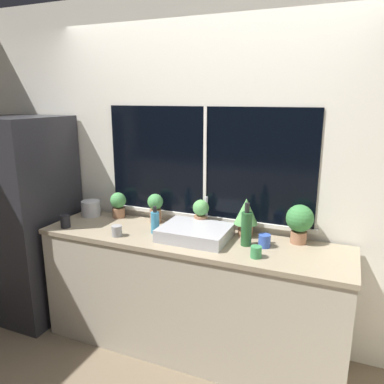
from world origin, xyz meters
TOP-DOWN VIEW (x-y plane):
  - ground_plane at (0.00, 0.00)m, footprint 14.00×14.00m
  - wall_back at (0.00, 0.64)m, footprint 8.00×0.09m
  - wall_left at (-2.21, 1.50)m, footprint 0.06×7.00m
  - counter at (0.00, 0.28)m, footprint 2.31×0.59m
  - refrigerator at (-1.57, 0.24)m, footprint 0.73×0.72m
  - sink at (0.04, 0.29)m, footprint 0.49×0.44m
  - potted_plant_far_left at (-0.75, 0.50)m, footprint 0.13×0.13m
  - potted_plant_left at (-0.39, 0.50)m, footprint 0.13×0.13m
  - potted_plant_center at (0.01, 0.50)m, footprint 0.13×0.13m
  - potted_plant_right at (0.37, 0.50)m, footprint 0.18×0.18m
  - potted_plant_far_right at (0.75, 0.50)m, footprint 0.19×0.19m
  - soap_bottle at (-0.28, 0.28)m, footprint 0.06×0.06m
  - bottle_tall at (0.42, 0.31)m, footprint 0.07×0.07m
  - mug_blue at (0.54, 0.33)m, footprint 0.08×0.08m
  - mug_black at (-0.99, 0.11)m, footprint 0.08×0.08m
  - mug_grey at (-0.51, 0.11)m, footprint 0.08×0.08m
  - mug_green at (0.53, 0.13)m, footprint 0.07×0.07m
  - kettle at (-1.00, 0.44)m, footprint 0.17×0.17m

SIDE VIEW (x-z plane):
  - ground_plane at x=0.00m, z-range 0.00..0.00m
  - counter at x=0.00m, z-range 0.00..0.93m
  - refrigerator at x=-1.57m, z-range 0.00..1.77m
  - mug_green at x=0.53m, z-range 0.93..1.00m
  - mug_grey at x=-0.51m, z-range 0.93..1.01m
  - mug_blue at x=0.54m, z-range 0.93..1.01m
  - sink at x=0.04m, z-range 0.84..1.10m
  - mug_black at x=-0.99m, z-range 0.93..1.03m
  - kettle at x=-1.00m, z-range 0.92..1.07m
  - soap_bottle at x=-0.28m, z-range 0.91..1.12m
  - potted_plant_far_left at x=-0.75m, z-range 0.94..1.15m
  - bottle_tall at x=0.42m, z-range 0.90..1.20m
  - potted_plant_center at x=0.01m, z-range 0.94..1.17m
  - potted_plant_left at x=-0.39m, z-range 0.94..1.18m
  - potted_plant_far_right at x=0.75m, z-range 0.95..1.23m
  - potted_plant_right at x=0.37m, z-range 0.95..1.23m
  - wall_left at x=-2.21m, z-range 0.00..2.70m
  - wall_back at x=0.00m, z-range 0.00..2.70m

